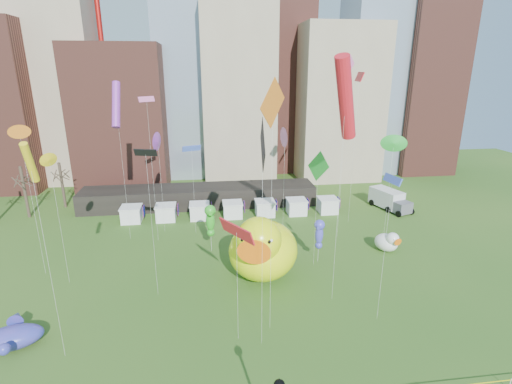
{
  "coord_description": "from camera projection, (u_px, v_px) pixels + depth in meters",
  "views": [
    {
      "loc": [
        -2.63,
        -19.22,
        21.62
      ],
      "look_at": [
        1.29,
        10.7,
        12.0
      ],
      "focal_mm": 27.0,
      "sensor_mm": 36.0,
      "label": 1
    }
  ],
  "objects": [
    {
      "name": "kite_17",
      "position": [
        147.0,
        101.0,
        45.62
      ],
      "size": [
        1.81,
        1.6,
        18.59
      ],
      "color": "silver",
      "rests_on": "ground"
    },
    {
      "name": "kite_13",
      "position": [
        392.0,
        181.0,
        31.02
      ],
      "size": [
        0.68,
        2.12,
        13.5
      ],
      "color": "silver",
      "rests_on": "ground"
    },
    {
      "name": "bare_trees",
      "position": [
        25.0,
        191.0,
        58.39
      ],
      "size": [
        8.44,
        6.44,
        8.5
      ],
      "color": "#382B21",
      "rests_on": "ground"
    },
    {
      "name": "kite_9",
      "position": [
        285.0,
        137.0,
        49.34
      ],
      "size": [
        0.43,
        2.53,
        14.61
      ],
      "color": "silver",
      "rests_on": "ground"
    },
    {
      "name": "small_duck",
      "position": [
        388.0,
        242.0,
        47.69
      ],
      "size": [
        3.42,
        3.88,
        2.72
      ],
      "rotation": [
        0.0,
        0.0,
        0.33
      ],
      "color": "white",
      "rests_on": "ground"
    },
    {
      "name": "kite_14",
      "position": [
        273.0,
        106.0,
        27.96
      ],
      "size": [
        2.32,
        2.88,
        21.14
      ],
      "color": "silver",
      "rests_on": "ground"
    },
    {
      "name": "kite_6",
      "position": [
        19.0,
        133.0,
        37.98
      ],
      "size": [
        1.28,
        0.83,
        16.45
      ],
      "color": "silver",
      "rests_on": "ground"
    },
    {
      "name": "kite_15",
      "position": [
        116.0,
        105.0,
        45.99
      ],
      "size": [
        1.03,
        3.25,
        20.37
      ],
      "color": "silver",
      "rests_on": "ground"
    },
    {
      "name": "seahorse_green",
      "position": [
        210.0,
        218.0,
        46.71
      ],
      "size": [
        1.42,
        1.76,
        6.09
      ],
      "rotation": [
        0.0,
        0.0,
        0.04
      ],
      "color": "silver",
      "rests_on": "ground"
    },
    {
      "name": "pavilion",
      "position": [
        200.0,
        196.0,
        63.74
      ],
      "size": [
        38.0,
        6.0,
        3.2
      ],
      "primitive_type": "cube",
      "color": "black",
      "rests_on": "ground"
    },
    {
      "name": "kite_4",
      "position": [
        49.0,
        161.0,
        36.88
      ],
      "size": [
        0.8,
        1.2,
        14.02
      ],
      "color": "silver",
      "rests_on": "ground"
    },
    {
      "name": "kite_2",
      "position": [
        263.0,
        148.0,
        26.89
      ],
      "size": [
        0.25,
        3.82,
        18.49
      ],
      "color": "silver",
      "rests_on": "ground"
    },
    {
      "name": "kite_11",
      "position": [
        394.0,
        144.0,
        44.05
      ],
      "size": [
        1.93,
        1.0,
        14.54
      ],
      "color": "silver",
      "rests_on": "ground"
    },
    {
      "name": "kite_1",
      "position": [
        349.0,
        71.0,
        45.46
      ],
      "size": [
        1.88,
        1.53,
        23.33
      ],
      "color": "silver",
      "rests_on": "ground"
    },
    {
      "name": "kite_8",
      "position": [
        346.0,
        99.0,
        32.14
      ],
      "size": [
        3.62,
        4.09,
        22.92
      ],
      "color": "silver",
      "rests_on": "ground"
    },
    {
      "name": "box_truck",
      "position": [
        389.0,
        199.0,
        62.19
      ],
      "size": [
        4.76,
        7.69,
        3.07
      ],
      "rotation": [
        0.0,
        0.0,
        0.32
      ],
      "color": "silver",
      "rests_on": "ground"
    },
    {
      "name": "whale_inflatable",
      "position": [
        12.0,
        336.0,
        31.25
      ],
      "size": [
        5.22,
        6.07,
        2.09
      ],
      "rotation": [
        0.0,
        0.0,
        0.26
      ],
      "color": "#523CA4",
      "rests_on": "ground"
    },
    {
      "name": "skyline",
      "position": [
        228.0,
        70.0,
        76.49
      ],
      "size": [
        101.0,
        23.0,
        68.0
      ],
      "color": "brown",
      "rests_on": "ground"
    },
    {
      "name": "kite_16",
      "position": [
        236.0,
        231.0,
        29.46
      ],
      "size": [
        2.53,
        3.6,
        10.42
      ],
      "color": "silver",
      "rests_on": "ground"
    },
    {
      "name": "vendor_tents",
      "position": [
        233.0,
        210.0,
        58.85
      ],
      "size": [
        33.24,
        2.8,
        2.4
      ],
      "color": "white",
      "rests_on": "ground"
    },
    {
      "name": "seahorse_purple",
      "position": [
        320.0,
        232.0,
        44.15
      ],
      "size": [
        1.6,
        1.77,
        5.34
      ],
      "rotation": [
        0.0,
        0.0,
        -0.42
      ],
      "color": "silver",
      "rests_on": "ground"
    },
    {
      "name": "kite_5",
      "position": [
        192.0,
        149.0,
        49.94
      ],
      "size": [
        2.43,
        1.19,
        12.24
      ],
      "color": "silver",
      "rests_on": "ground"
    },
    {
      "name": "kite_10",
      "position": [
        146.0,
        154.0,
        34.49
      ],
      "size": [
        2.12,
        0.9,
        14.86
      ],
      "color": "silver",
      "rests_on": "ground"
    },
    {
      "name": "kite_12",
      "position": [
        30.0,
        163.0,
        25.72
      ],
      "size": [
        0.75,
        1.83,
        17.2
      ],
      "color": "silver",
      "rests_on": "ground"
    },
    {
      "name": "kite_0",
      "position": [
        359.0,
        77.0,
        50.87
      ],
      "size": [
        1.33,
        4.08,
        21.32
      ],
      "color": "silver",
      "rests_on": "ground"
    },
    {
      "name": "kite_7",
      "position": [
        158.0,
        141.0,
        49.94
      ],
      "size": [
        0.72,
        2.43,
        13.93
      ],
      "color": "silver",
      "rests_on": "ground"
    },
    {
      "name": "big_duck",
      "position": [
        262.0,
        248.0,
        40.79
      ],
      "size": [
        9.74,
        11.11,
        7.81
      ],
      "rotation": [
        0.0,
        0.0,
        -0.32
      ],
      "color": "#EDFF0D",
      "rests_on": "ground"
    },
    {
      "name": "kite_3",
      "position": [
        318.0,
        167.0,
        41.1
      ],
      "size": [
        1.44,
        3.13,
        13.49
      ],
      "color": "silver",
      "rests_on": "ground"
    }
  ]
}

